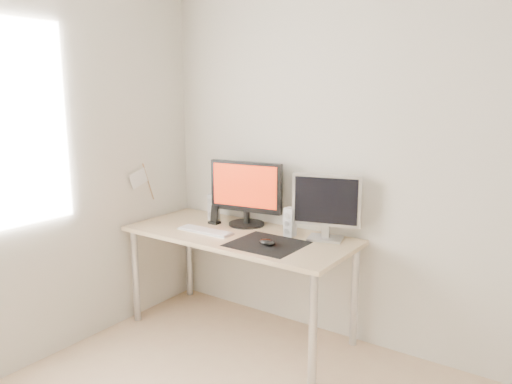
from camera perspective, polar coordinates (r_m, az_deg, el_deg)
The scene contains 11 objects.
wall_back at distance 3.22m, azimuth 15.50°, elevation 3.21°, with size 3.50×3.50×0.00m, color silver.
mousepad at distance 3.20m, azimuth 1.25°, elevation -5.96°, with size 0.45×0.40×0.00m, color black.
mouse at distance 3.16m, azimuth 1.26°, elevation -5.77°, with size 0.11×0.07×0.04m, color black.
desk at distance 3.46m, azimuth -1.93°, elevation -5.97°, with size 1.60×0.70×0.73m.
main_monitor at distance 3.57m, azimuth -1.16°, elevation 0.11°, with size 0.55×0.30×0.47m.
second_monitor at distance 3.27m, azimuth 8.04°, elevation -1.34°, with size 0.44×0.21×0.43m.
speaker_left at distance 3.79m, azimuth -4.87°, elevation -1.69°, with size 0.06×0.08×0.20m.
speaker_right at distance 3.35m, azimuth 3.91°, elevation -3.45°, with size 0.06×0.08×0.20m.
keyboard at distance 3.48m, azimuth -5.82°, elevation -4.43°, with size 0.42×0.13×0.02m.
phone_dock at distance 3.68m, azimuth -4.78°, elevation -3.00°, with size 0.08×0.06×0.14m.
pennant at distance 3.78m, azimuth -12.92°, elevation 1.44°, with size 0.01×0.23×0.29m.
Camera 1 is at (1.05, -1.26, 1.70)m, focal length 35.00 mm.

